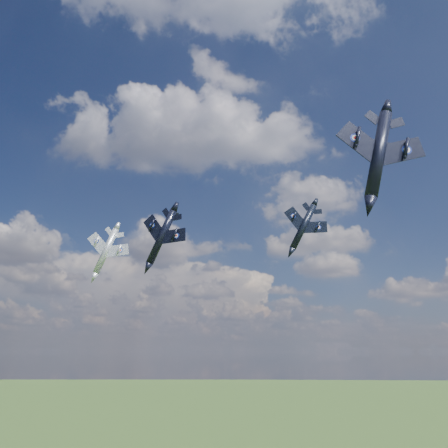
# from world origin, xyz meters

# --- Properties ---
(jet_lead_navy) EXTENTS (14.85, 17.24, 7.30)m
(jet_lead_navy) POSITION_xyz_m (-5.63, 17.53, 81.33)
(jet_lead_navy) COLOR black
(jet_right_navy) EXTENTS (12.74, 16.46, 6.02)m
(jet_right_navy) POSITION_xyz_m (26.46, -10.11, 83.76)
(jet_right_navy) COLOR black
(jet_high_navy) EXTENTS (11.31, 14.99, 7.46)m
(jet_high_navy) POSITION_xyz_m (21.86, 30.65, 86.44)
(jet_high_navy) COLOR black
(jet_left_silver) EXTENTS (10.75, 13.96, 5.97)m
(jet_left_silver) POSITION_xyz_m (-18.64, 25.26, 80.59)
(jet_left_silver) COLOR #ABAFB7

